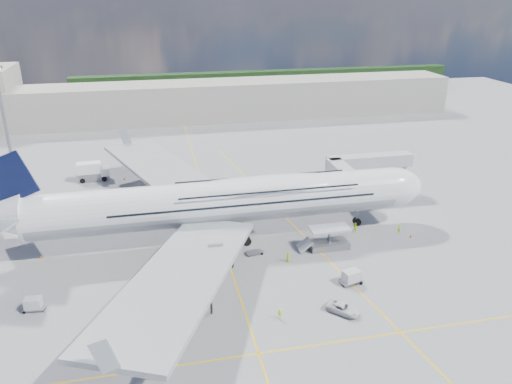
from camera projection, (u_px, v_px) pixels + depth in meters
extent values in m
plane|color=gray|center=(230.00, 268.00, 76.81)|extent=(300.00, 300.00, 0.00)
cube|color=yellow|center=(230.00, 268.00, 76.81)|extent=(0.25, 220.00, 0.01)
cube|color=yellow|center=(258.00, 354.00, 58.72)|extent=(120.00, 0.25, 0.01)
cube|color=yellow|center=(299.00, 230.00, 88.61)|extent=(14.16, 99.06, 0.01)
cylinder|color=white|center=(220.00, 202.00, 83.28)|extent=(62.00, 7.20, 7.20)
cylinder|color=#9EA0A5|center=(220.00, 203.00, 83.33)|extent=(60.76, 7.13, 7.13)
ellipsoid|color=white|center=(266.00, 187.00, 84.10)|extent=(36.00, 6.84, 3.76)
ellipsoid|color=white|center=(391.00, 187.00, 89.39)|extent=(11.52, 7.20, 7.20)
ellipsoid|color=black|center=(408.00, 183.00, 89.80)|extent=(3.84, 4.16, 1.44)
cube|color=#999EA3|center=(166.00, 172.00, 100.24)|extent=(25.49, 39.15, 3.35)
cube|color=#999EA3|center=(181.00, 276.00, 64.07)|extent=(25.49, 39.15, 3.35)
cylinder|color=#B7BABF|center=(195.00, 195.00, 95.35)|extent=(5.20, 3.50, 3.50)
cylinder|color=#B7BABF|center=(168.00, 178.00, 103.96)|extent=(5.20, 3.50, 3.50)
cylinder|color=#B7BABF|center=(212.00, 260.00, 72.74)|extent=(5.20, 3.50, 3.50)
cylinder|color=#B7BABF|center=(188.00, 305.00, 62.36)|extent=(5.20, 3.50, 3.50)
cylinder|color=gray|center=(357.00, 214.00, 89.95)|extent=(0.44, 0.44, 3.80)
cylinder|color=black|center=(357.00, 221.00, 90.53)|extent=(1.30, 0.90, 1.30)
cylinder|color=gray|center=(220.00, 227.00, 85.02)|extent=(0.56, 0.56, 3.80)
cylinder|color=black|center=(218.00, 226.00, 88.46)|extent=(1.50, 0.90, 1.50)
cube|color=#B7B7BC|center=(342.00, 172.00, 95.87)|extent=(3.00, 10.00, 2.60)
cube|color=#B7B7BC|center=(369.00, 161.00, 101.97)|extent=(18.00, 3.00, 2.60)
cylinder|color=gray|center=(344.00, 183.00, 100.32)|extent=(0.80, 0.80, 7.10)
cylinder|color=black|center=(343.00, 197.00, 101.49)|extent=(0.90, 0.80, 0.90)
cylinder|color=gray|center=(403.00, 175.00, 104.89)|extent=(1.00, 1.00, 7.10)
cube|color=gray|center=(402.00, 189.00, 106.08)|extent=(2.00, 2.00, 0.80)
cylinder|color=#B7B7BC|center=(349.00, 179.00, 92.43)|extent=(3.60, 3.60, 2.80)
cube|color=silver|center=(329.00, 229.00, 81.46)|extent=(6.50, 3.20, 0.35)
cube|color=gray|center=(328.00, 245.00, 82.57)|extent=(6.50, 3.20, 1.10)
cube|color=gray|center=(329.00, 236.00, 82.01)|extent=(0.22, 1.99, 3.00)
cylinder|color=black|center=(316.00, 251.00, 81.05)|extent=(0.70, 0.30, 0.70)
cube|color=silver|center=(304.00, 245.00, 81.58)|extent=(2.16, 2.60, 1.60)
cylinder|color=gray|center=(6.00, 129.00, 104.89)|extent=(0.70, 0.70, 25.00)
cube|color=#B2AD9E|center=(181.00, 102.00, 160.45)|extent=(180.00, 16.00, 12.00)
cube|color=#193814|center=(269.00, 80.00, 209.79)|extent=(160.00, 6.00, 8.00)
cube|color=gray|center=(115.00, 313.00, 65.31)|extent=(3.74, 2.75, 0.20)
cylinder|color=black|center=(104.00, 319.00, 64.50)|extent=(0.49, 0.20, 0.49)
cylinder|color=black|center=(125.00, 310.00, 66.24)|extent=(0.49, 0.20, 0.49)
cube|color=gray|center=(165.00, 273.00, 74.64)|extent=(3.37, 2.41, 0.18)
cylinder|color=black|center=(157.00, 277.00, 73.90)|extent=(0.44, 0.18, 0.44)
cylinder|color=black|center=(173.00, 271.00, 75.48)|extent=(0.44, 0.18, 0.44)
cube|color=silver|center=(165.00, 268.00, 74.33)|extent=(2.56, 2.09, 1.52)
cube|color=gray|center=(165.00, 280.00, 72.87)|extent=(3.15, 2.28, 0.17)
cylinder|color=black|center=(158.00, 284.00, 72.18)|extent=(0.41, 0.17, 0.41)
cylinder|color=black|center=(173.00, 278.00, 73.65)|extent=(0.41, 0.17, 0.41)
cube|color=silver|center=(165.00, 276.00, 72.58)|extent=(2.40, 1.97, 1.41)
cube|color=gray|center=(34.00, 308.00, 66.56)|extent=(3.06, 1.87, 0.17)
cylinder|color=black|center=(24.00, 312.00, 65.85)|extent=(0.43, 0.17, 0.43)
cylinder|color=black|center=(44.00, 305.00, 67.36)|extent=(0.43, 0.17, 0.43)
cube|color=silver|center=(33.00, 303.00, 66.27)|extent=(2.28, 1.68, 1.45)
cube|color=gray|center=(351.00, 281.00, 72.58)|extent=(3.61, 2.53, 0.20)
cylinder|color=black|center=(344.00, 285.00, 71.79)|extent=(0.48, 0.20, 0.48)
cylinder|color=black|center=(357.00, 278.00, 73.49)|extent=(0.48, 0.20, 0.48)
cube|color=silver|center=(351.00, 276.00, 72.25)|extent=(2.74, 2.20, 1.64)
cube|color=gray|center=(254.00, 252.00, 80.64)|extent=(2.92, 1.86, 0.16)
cylinder|color=black|center=(249.00, 255.00, 79.97)|extent=(0.40, 0.16, 0.40)
cylinder|color=black|center=(260.00, 251.00, 81.39)|extent=(0.40, 0.16, 0.40)
cube|color=white|center=(206.00, 280.00, 72.14)|extent=(3.39, 2.56, 1.43)
cube|color=black|center=(206.00, 275.00, 71.81)|extent=(1.54, 1.65, 0.55)
cylinder|color=black|center=(199.00, 286.00, 71.54)|extent=(0.70, 0.27, 0.70)
cylinder|color=black|center=(213.00, 279.00, 73.06)|extent=(0.70, 0.27, 0.70)
cube|color=gray|center=(172.00, 195.00, 101.07)|extent=(6.77, 4.39, 1.95)
cube|color=white|center=(168.00, 187.00, 100.23)|extent=(5.24, 3.91, 2.15)
cube|color=white|center=(184.00, 190.00, 101.22)|extent=(2.42, 2.71, 1.56)
cube|color=black|center=(187.00, 189.00, 101.28)|extent=(0.81, 1.88, 0.88)
cylinder|color=black|center=(183.00, 199.00, 100.64)|extent=(1.07, 0.34, 1.07)
cylinder|color=black|center=(161.00, 196.00, 101.83)|extent=(1.07, 0.34, 1.07)
cube|color=orange|center=(168.00, 190.00, 100.49)|extent=(5.30, 3.97, 0.49)
cube|color=gray|center=(93.00, 176.00, 111.29)|extent=(6.99, 2.96, 2.11)
cube|color=white|center=(89.00, 168.00, 110.38)|extent=(5.21, 2.95, 2.32)
cube|color=white|center=(105.00, 171.00, 111.45)|extent=(2.04, 2.54, 1.68)
cube|color=black|center=(108.00, 170.00, 111.51)|extent=(0.29, 2.11, 0.95)
cylinder|color=black|center=(104.00, 179.00, 110.83)|extent=(1.16, 0.37, 1.16)
cylinder|color=black|center=(83.00, 177.00, 112.10)|extent=(1.16, 0.37, 1.16)
imported|color=silver|center=(343.00, 309.00, 65.91)|extent=(4.70, 4.76, 1.27)
imported|color=#CBEA18|center=(399.00, 229.00, 87.34)|extent=(0.64, 0.48, 1.59)
imported|color=#B4E618|center=(355.00, 228.00, 87.28)|extent=(1.18, 1.09, 1.96)
imported|color=#D6EF19|center=(128.00, 296.00, 68.13)|extent=(0.53, 1.09, 1.80)
imported|color=#99E217|center=(288.00, 257.00, 78.24)|extent=(0.81, 0.94, 1.62)
imported|color=#BFE017|center=(280.00, 314.00, 64.58)|extent=(1.04, 0.68, 1.51)
cone|color=orange|center=(411.00, 236.00, 86.08)|extent=(0.40, 0.40, 0.51)
cube|color=orange|center=(411.00, 237.00, 86.17)|extent=(0.34, 0.34, 0.03)
cone|color=orange|center=(185.00, 196.00, 102.83)|extent=(0.39, 0.39, 0.49)
cube|color=orange|center=(185.00, 197.00, 102.92)|extent=(0.33, 0.33, 0.03)
cone|color=orange|center=(124.00, 179.00, 111.82)|extent=(0.43, 0.43, 0.55)
cube|color=orange|center=(124.00, 180.00, 111.92)|extent=(0.37, 0.37, 0.03)
cone|color=orange|center=(165.00, 300.00, 68.30)|extent=(0.39, 0.39, 0.49)
cube|color=orange|center=(165.00, 302.00, 68.39)|extent=(0.34, 0.34, 0.03)
cone|color=orange|center=(172.00, 353.00, 58.36)|extent=(0.49, 0.49, 0.63)
cube|color=orange|center=(172.00, 355.00, 58.47)|extent=(0.43, 0.43, 0.03)
cone|color=orange|center=(41.00, 257.00, 79.40)|extent=(0.42, 0.42, 0.53)
cube|color=orange|center=(41.00, 258.00, 79.50)|extent=(0.36, 0.36, 0.03)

